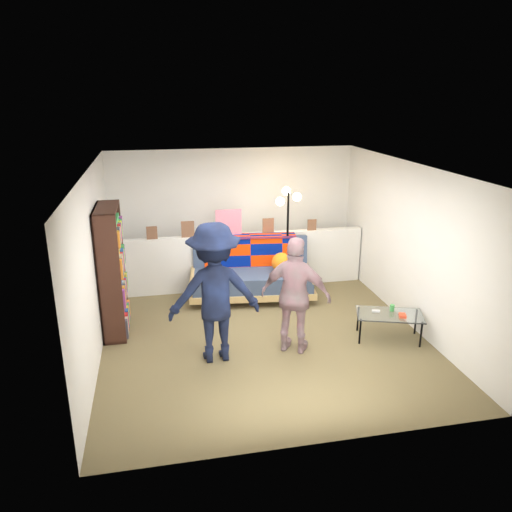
# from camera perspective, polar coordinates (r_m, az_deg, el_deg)

# --- Properties ---
(ground) EXTENTS (5.00, 5.00, 0.00)m
(ground) POSITION_cam_1_polar(r_m,az_deg,el_deg) (7.41, 0.63, -8.69)
(ground) COLOR brown
(ground) RESTS_ON ground
(room_shell) EXTENTS (4.60, 5.05, 2.45)m
(room_shell) POSITION_cam_1_polar(r_m,az_deg,el_deg) (7.26, -0.11, 4.83)
(room_shell) COLOR silver
(room_shell) RESTS_ON ground
(half_wall_ledge) EXTENTS (4.45, 0.15, 1.00)m
(half_wall_ledge) POSITION_cam_1_polar(r_m,az_deg,el_deg) (8.85, -1.82, -0.58)
(half_wall_ledge) COLOR silver
(half_wall_ledge) RESTS_ON ground
(ledge_decor) EXTENTS (2.97, 0.02, 0.45)m
(ledge_decor) POSITION_cam_1_polar(r_m,az_deg,el_deg) (8.60, -3.33, 3.54)
(ledge_decor) COLOR brown
(ledge_decor) RESTS_ON half_wall_ledge
(futon_sofa) EXTENTS (2.17, 1.22, 0.89)m
(futon_sofa) POSITION_cam_1_polar(r_m,az_deg,el_deg) (8.48, -0.39, -2.02)
(futon_sofa) COLOR tan
(futon_sofa) RESTS_ON ground
(bookshelf) EXTENTS (0.31, 0.93, 1.86)m
(bookshelf) POSITION_cam_1_polar(r_m,az_deg,el_deg) (7.42, -16.12, -2.10)
(bookshelf) COLOR black
(bookshelf) RESTS_ON ground
(coffee_table) EXTENTS (1.03, 0.77, 0.48)m
(coffee_table) POSITION_cam_1_polar(r_m,az_deg,el_deg) (7.33, 15.05, -6.59)
(coffee_table) COLOR black
(coffee_table) RESTS_ON ground
(floor_lamp) EXTENTS (0.42, 0.34, 1.83)m
(floor_lamp) POSITION_cam_1_polar(r_m,az_deg,el_deg) (8.55, 3.62, 4.29)
(floor_lamp) COLOR black
(floor_lamp) RESTS_ON ground
(person_left) EXTENTS (1.22, 0.74, 1.85)m
(person_left) POSITION_cam_1_polar(r_m,az_deg,el_deg) (6.39, -4.76, -4.22)
(person_left) COLOR black
(person_left) RESTS_ON ground
(person_right) EXTENTS (1.01, 0.80, 1.60)m
(person_right) POSITION_cam_1_polar(r_m,az_deg,el_deg) (6.62, 4.55, -4.56)
(person_right) COLOR #C07C8B
(person_right) RESTS_ON ground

